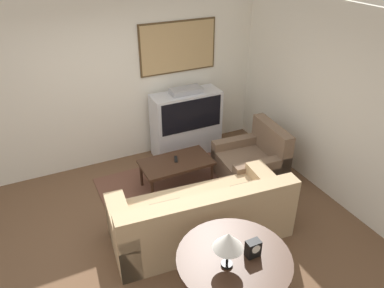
{
  "coord_description": "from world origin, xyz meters",
  "views": [
    {
      "loc": [
        -1.17,
        -3.4,
        3.45
      ],
      "look_at": [
        0.87,
        0.82,
        0.75
      ],
      "focal_mm": 35.0,
      "sensor_mm": 36.0,
      "label": 1
    }
  ],
  "objects_px": {
    "coffee_table": "(176,164)",
    "table_lamp": "(228,241)",
    "couch": "(201,217)",
    "tv": "(186,123)",
    "mantel_clock": "(253,248)",
    "armchair": "(252,162)",
    "console_table": "(234,263)"
  },
  "relations": [
    {
      "from": "coffee_table",
      "to": "table_lamp",
      "type": "height_order",
      "value": "table_lamp"
    },
    {
      "from": "couch",
      "to": "table_lamp",
      "type": "bearing_deg",
      "value": 79.13
    },
    {
      "from": "tv",
      "to": "table_lamp",
      "type": "xyz_separation_m",
      "value": [
        -1.05,
        -3.15,
        0.49
      ]
    },
    {
      "from": "couch",
      "to": "coffee_table",
      "type": "xyz_separation_m",
      "value": [
        0.15,
        1.13,
        0.1
      ]
    },
    {
      "from": "table_lamp",
      "to": "mantel_clock",
      "type": "xyz_separation_m",
      "value": [
        0.28,
        -0.0,
        -0.21
      ]
    },
    {
      "from": "coffee_table",
      "to": "table_lamp",
      "type": "xyz_separation_m",
      "value": [
        -0.48,
        -2.27,
        0.65
      ]
    },
    {
      "from": "tv",
      "to": "table_lamp",
      "type": "relative_size",
      "value": 3.1
    },
    {
      "from": "tv",
      "to": "mantel_clock",
      "type": "distance_m",
      "value": 3.25
    },
    {
      "from": "coffee_table",
      "to": "table_lamp",
      "type": "distance_m",
      "value": 2.41
    },
    {
      "from": "table_lamp",
      "to": "armchair",
      "type": "bearing_deg",
      "value": 50.34
    },
    {
      "from": "couch",
      "to": "coffee_table",
      "type": "bearing_deg",
      "value": -92.47
    },
    {
      "from": "mantel_clock",
      "to": "console_table",
      "type": "bearing_deg",
      "value": 165.04
    },
    {
      "from": "tv",
      "to": "table_lamp",
      "type": "distance_m",
      "value": 3.36
    },
    {
      "from": "console_table",
      "to": "mantel_clock",
      "type": "bearing_deg",
      "value": -14.96
    },
    {
      "from": "console_table",
      "to": "table_lamp",
      "type": "xyz_separation_m",
      "value": [
        -0.11,
        -0.04,
        0.37
      ]
    },
    {
      "from": "tv",
      "to": "mantel_clock",
      "type": "bearing_deg",
      "value": -103.76
    },
    {
      "from": "tv",
      "to": "coffee_table",
      "type": "bearing_deg",
      "value": -123.27
    },
    {
      "from": "armchair",
      "to": "coffee_table",
      "type": "relative_size",
      "value": 0.92
    },
    {
      "from": "coffee_table",
      "to": "mantel_clock",
      "type": "xyz_separation_m",
      "value": [
        -0.2,
        -2.28,
        0.44
      ]
    },
    {
      "from": "console_table",
      "to": "table_lamp",
      "type": "height_order",
      "value": "table_lamp"
    },
    {
      "from": "couch",
      "to": "armchair",
      "type": "height_order",
      "value": "armchair"
    },
    {
      "from": "couch",
      "to": "mantel_clock",
      "type": "relative_size",
      "value": 13.13
    },
    {
      "from": "tv",
      "to": "couch",
      "type": "bearing_deg",
      "value": -109.87
    },
    {
      "from": "armchair",
      "to": "table_lamp",
      "type": "height_order",
      "value": "table_lamp"
    },
    {
      "from": "tv",
      "to": "table_lamp",
      "type": "bearing_deg",
      "value": -108.46
    },
    {
      "from": "console_table",
      "to": "couch",
      "type": "bearing_deg",
      "value": 78.78
    },
    {
      "from": "tv",
      "to": "console_table",
      "type": "relative_size",
      "value": 1.09
    },
    {
      "from": "console_table",
      "to": "armchair",
      "type": "bearing_deg",
      "value": 51.64
    },
    {
      "from": "coffee_table",
      "to": "mantel_clock",
      "type": "bearing_deg",
      "value": -94.97
    },
    {
      "from": "armchair",
      "to": "tv",
      "type": "bearing_deg",
      "value": -148.74
    },
    {
      "from": "armchair",
      "to": "console_table",
      "type": "bearing_deg",
      "value": -33.95
    },
    {
      "from": "couch",
      "to": "mantel_clock",
      "type": "xyz_separation_m",
      "value": [
        -0.05,
        -1.15,
        0.54
      ]
    }
  ]
}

